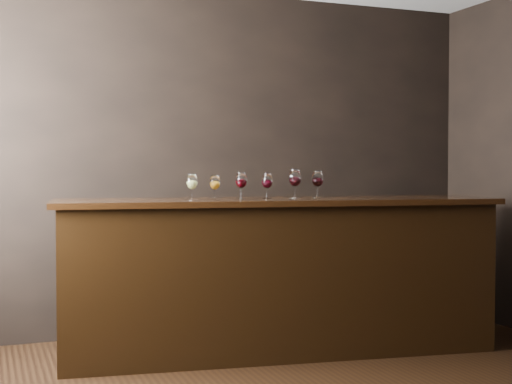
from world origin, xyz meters
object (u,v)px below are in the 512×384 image
object	(u,v)px
glass_red_b	(267,181)
glass_red_c	(295,179)
glass_red_a	(241,181)
back_bar_shelf	(276,283)
glass_white	(192,182)
bar_counter	(279,278)
glass_amber	(215,183)
glass_red_d	(318,179)

from	to	relation	value
glass_red_b	glass_red_c	size ratio (longest dim) A/B	0.87
glass_red_a	glass_red_b	world-z (taller)	glass_red_a
back_bar_shelf	glass_white	size ratio (longest dim) A/B	11.59
back_bar_shelf	glass_red_b	world-z (taller)	glass_red_b
bar_counter	glass_red_a	world-z (taller)	glass_red_a
glass_amber	glass_red_a	size ratio (longest dim) A/B	0.90
bar_counter	back_bar_shelf	world-z (taller)	bar_counter
bar_counter	back_bar_shelf	xyz separation A→B (m)	(0.26, 0.69, -0.16)
bar_counter	back_bar_shelf	distance (m)	0.76
glass_red_a	glass_red_b	bearing A→B (deg)	-5.87
back_bar_shelf	glass_red_c	bearing A→B (deg)	-101.05
glass_amber	glass_red_c	size ratio (longest dim) A/B	0.81
glass_red_d	glass_red_a	bearing A→B (deg)	179.11
back_bar_shelf	glass_amber	xyz separation A→B (m)	(-0.74, -0.66, 0.86)
glass_amber	glass_white	bearing A→B (deg)	-175.18
glass_white	glass_red_d	world-z (taller)	glass_red_d
glass_red_a	back_bar_shelf	bearing A→B (deg)	51.08
back_bar_shelf	glass_red_b	bearing A→B (deg)	-116.91
glass_white	glass_red_a	bearing A→B (deg)	-0.19
glass_white	glass_red_b	bearing A→B (deg)	-2.16
bar_counter	glass_amber	bearing A→B (deg)	-176.07
back_bar_shelf	glass_amber	world-z (taller)	glass_amber
glass_red_a	glass_amber	bearing A→B (deg)	175.34
glass_red_c	glass_red_d	xyz separation A→B (m)	(0.19, 0.01, -0.01)
bar_counter	glass_red_b	bearing A→B (deg)	-170.69
back_bar_shelf	glass_white	xyz separation A→B (m)	(-0.91, -0.67, 0.86)
glass_red_c	glass_amber	bearing A→B (deg)	176.27
back_bar_shelf	glass_amber	distance (m)	1.31
glass_white	glass_red_b	size ratio (longest dim) A/B	0.98
back_bar_shelf	glass_red_b	distance (m)	1.16
glass_red_c	glass_white	bearing A→B (deg)	178.17
glass_white	glass_red_c	bearing A→B (deg)	-1.83
bar_counter	glass_red_b	xyz separation A→B (m)	(-0.09, -0.00, 0.71)
glass_red_a	glass_red_d	xyz separation A→B (m)	(0.60, -0.01, 0.01)
bar_counter	glass_red_d	size ratio (longest dim) A/B	15.15
bar_counter	glass_red_a	size ratio (longest dim) A/B	15.95
bar_counter	glass_white	bearing A→B (deg)	-173.74
glass_white	glass_amber	bearing A→B (deg)	4.82
glass_red_a	glass_red_b	xyz separation A→B (m)	(0.19, -0.02, -0.00)
glass_amber	glass_red_b	bearing A→B (deg)	-5.27
glass_amber	glass_red_c	distance (m)	0.60
bar_counter	glass_red_c	world-z (taller)	glass_red_c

